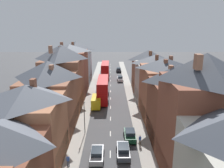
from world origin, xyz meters
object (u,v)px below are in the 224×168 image
Objects in this scene: double_decker_bus_lead at (103,89)px; car_near_blue at (120,79)px; car_near_silver at (119,70)px; street_lamp at (84,116)px; delivery_van at (96,101)px; pedestrian_near_right at (68,160)px; car_parked_right_a at (130,135)px; car_mid_white at (123,150)px; car_far_grey at (97,154)px; double_decker_bus_mid_street at (105,70)px; pedestrian_mid_left at (140,140)px; car_parked_left_a at (106,70)px.

car_near_blue is (4.91, 18.32, -1.98)m from double_decker_bus_lead.
street_lamp is at bearing -98.52° from car_near_silver.
pedestrian_near_right is (-2.27, -21.03, -0.30)m from delivery_van.
car_near_silver is at bearing 90.00° from car_parked_right_a.
car_mid_white reaches higher than car_far_grey.
delivery_van is at bearing 113.74° from car_parked_right_a.
double_decker_bus_mid_street is 41.08m from car_parked_right_a.
street_lamp is (-2.44, -38.70, 0.43)m from double_decker_bus_mid_street.
pedestrian_near_right is at bearing -152.68° from pedestrian_mid_left.
street_lamp is (-2.44, -16.73, 0.43)m from double_decker_bus_lead.
car_far_grey is (0.01, -24.03, -2.00)m from double_decker_bus_lead.
double_decker_bus_mid_street is 46.04m from car_far_grey.
car_mid_white is 19.16m from delivery_van.
pedestrian_near_right reaches higher than car_mid_white.
car_far_grey is 0.75× the size of street_lamp.
car_mid_white is at bearing -91.34° from car_near_silver.
car_parked_right_a is at bearing 39.29° from pedestrian_near_right.
pedestrian_mid_left reaches higher than car_parked_left_a.
double_decker_bus_mid_street is 47.83m from pedestrian_near_right.
pedestrian_mid_left reaches higher than car_near_silver.
car_near_blue is 0.95× the size of car_mid_white.
street_lamp is (-8.71, 3.89, 2.21)m from pedestrian_mid_left.
car_parked_right_a reaches higher than car_near_blue.
car_near_blue is at bearing 90.00° from car_parked_right_a.
pedestrian_mid_left is at bearing -64.65° from delivery_van.
car_mid_white is 7.61m from pedestrian_near_right.
car_far_grey is at bearing -89.98° from double_decker_bus_lead.
delivery_van is (-4.90, 18.51, 0.51)m from car_mid_white.
pedestrian_mid_left is at bearing -88.01° from car_near_blue.
pedestrian_near_right is (-8.47, -44.02, 0.20)m from car_near_blue.
double_decker_bus_mid_street is 2.63× the size of car_near_blue.
car_near_blue is (4.91, -3.65, -1.98)m from double_decker_bus_mid_street.
car_near_blue is at bearing 74.91° from delivery_van.
car_near_blue is 1.00× the size of car_far_grey.
double_decker_bus_lead is 2.63× the size of car_near_blue.
car_parked_right_a is at bearing -84.47° from car_parked_left_a.
car_parked_right_a is 0.94× the size of car_mid_white.
car_near_blue is at bearing 83.40° from car_far_grey.
delivery_van is at bearing -105.44° from double_decker_bus_lead.
car_near_silver is 2.63× the size of pedestrian_near_right.
car_far_grey is (-4.90, -56.37, -0.00)m from car_near_silver.
pedestrian_near_right is (-3.57, -57.54, 0.22)m from car_parked_left_a.
delivery_van is (-1.30, -36.51, 0.52)m from car_parked_left_a.
pedestrian_near_right is at bearing -93.55° from car_parked_left_a.
delivery_van is at bearing 84.55° from street_lamp.
pedestrian_near_right is at bearing -97.90° from double_decker_bus_lead.
double_decker_bus_lead and double_decker_bus_mid_street have the same top height.
street_lamp reaches higher than pedestrian_mid_left.
pedestrian_mid_left is at bearing 43.95° from car_mid_white.
double_decker_bus_mid_street is at bearing 94.57° from car_mid_white.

